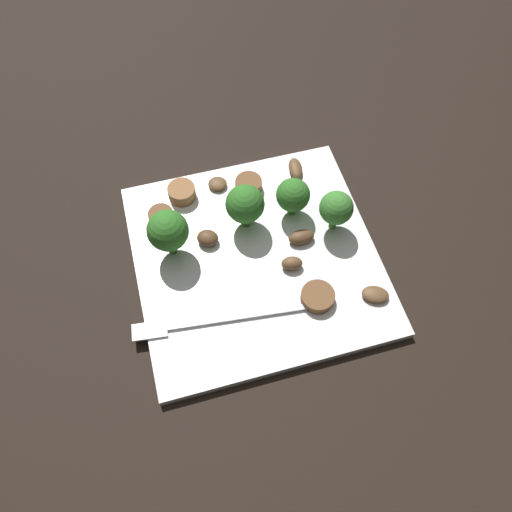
{
  "coord_description": "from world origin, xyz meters",
  "views": [
    {
      "loc": [
        0.07,
        0.27,
        0.49
      ],
      "look_at": [
        0.0,
        0.0,
        0.01
      ],
      "focal_mm": 35.81,
      "sensor_mm": 36.0,
      "label": 1
    }
  ],
  "objects": [
    {
      "name": "ground_plane",
      "position": [
        0.0,
        0.0,
        0.0
      ],
      "size": [
        1.4,
        1.4,
        0.0
      ],
      "primitive_type": "plane",
      "color": "black"
    },
    {
      "name": "plate",
      "position": [
        0.0,
        0.0,
        0.01
      ],
      "size": [
        0.26,
        0.26,
        0.01
      ],
      "primitive_type": "cube",
      "color": "white",
      "rests_on": "ground_plane"
    },
    {
      "name": "fork",
      "position": [
        0.07,
        0.06,
        0.01
      ],
      "size": [
        0.18,
        0.03,
        0.0
      ],
      "rotation": [
        0.0,
        0.0,
        -0.11
      ],
      "color": "silver",
      "rests_on": "plate"
    },
    {
      "name": "broccoli_floret_0",
      "position": [
        -0.05,
        -0.05,
        0.04
      ],
      "size": [
        0.04,
        0.04,
        0.05
      ],
      "color": "#347525",
      "rests_on": "plate"
    },
    {
      "name": "broccoli_floret_1",
      "position": [
        0.09,
        -0.03,
        0.05
      ],
      "size": [
        0.04,
        0.04,
        0.06
      ],
      "color": "#347525",
      "rests_on": "plate"
    },
    {
      "name": "broccoli_floret_2",
      "position": [
        0.0,
        -0.04,
        0.05
      ],
      "size": [
        0.04,
        0.04,
        0.06
      ],
      "color": "#347525",
      "rests_on": "plate"
    },
    {
      "name": "broccoli_floret_3",
      "position": [
        -0.09,
        -0.01,
        0.04
      ],
      "size": [
        0.04,
        0.04,
        0.05
      ],
      "color": "#408630",
      "rests_on": "plate"
    },
    {
      "name": "sausage_slice_0",
      "position": [
        -0.02,
        -0.09,
        0.02
      ],
      "size": [
        0.04,
        0.04,
        0.01
      ],
      "primitive_type": "cylinder",
      "rotation": [
        0.0,
        0.0,
        2.69
      ],
      "color": "brown",
      "rests_on": "plate"
    },
    {
      "name": "sausage_slice_1",
      "position": [
        -0.05,
        0.07,
        0.02
      ],
      "size": [
        0.05,
        0.05,
        0.01
      ],
      "primitive_type": "cylinder",
      "rotation": [
        0.0,
        0.0,
        0.46
      ],
      "color": "brown",
      "rests_on": "plate"
    },
    {
      "name": "sausage_slice_3",
      "position": [
        0.06,
        -0.1,
        0.02
      ],
      "size": [
        0.04,
        0.04,
        0.02
      ],
      "primitive_type": "cylinder",
      "rotation": [
        0.0,
        0.0,
        1.44
      ],
      "color": "brown",
      "rests_on": "plate"
    },
    {
      "name": "sausage_slice_4",
      "position": [
        0.09,
        -0.07,
        0.02
      ],
      "size": [
        0.03,
        0.03,
        0.01
      ],
      "primitive_type": "cylinder",
      "rotation": [
        0.0,
        0.0,
        3.07
      ],
      "color": "brown",
      "rests_on": "plate"
    },
    {
      "name": "mushroom_0",
      "position": [
        -0.11,
        0.08,
        0.01
      ],
      "size": [
        0.03,
        0.03,
        0.01
      ],
      "primitive_type": "ellipsoid",
      "rotation": [
        0.0,
        0.0,
        2.71
      ],
      "color": "brown",
      "rests_on": "plate"
    },
    {
      "name": "mushroom_1",
      "position": [
        -0.08,
        -0.1,
        0.02
      ],
      "size": [
        0.02,
        0.03,
        0.01
      ],
      "primitive_type": "ellipsoid",
      "rotation": [
        0.0,
        0.0,
        4.57
      ],
      "color": "brown",
      "rests_on": "plate"
    },
    {
      "name": "mushroom_2",
      "position": [
        0.02,
        -0.1,
        0.01
      ],
      "size": [
        0.03,
        0.03,
        0.01
      ],
      "primitive_type": "ellipsoid",
      "rotation": [
        0.0,
        0.0,
        5.9
      ],
      "color": "brown",
      "rests_on": "plate"
    },
    {
      "name": "mushroom_3",
      "position": [
        0.05,
        -0.03,
        0.02
      ],
      "size": [
        0.03,
        0.03,
        0.01
      ],
      "primitive_type": "ellipsoid",
      "rotation": [
        0.0,
        0.0,
        5.8
      ],
      "color": "#4C331E",
      "rests_on": "plate"
    },
    {
      "name": "mushroom_4",
      "position": [
        -0.03,
        0.02,
        0.02
      ],
      "size": [
        0.03,
        0.02,
        0.01
      ],
      "primitive_type": "ellipsoid",
      "rotation": [
        0.0,
        0.0,
        6.08
      ],
      "color": "brown",
      "rests_on": "plate"
    },
    {
      "name": "mushroom_5",
      "position": [
        -0.05,
        -0.01,
        0.02
      ],
      "size": [
        0.03,
        0.02,
        0.01
      ],
      "primitive_type": "ellipsoid",
      "rotation": [
        0.0,
        0.0,
        6.27
      ],
      "color": "#4C331E",
      "rests_on": "plate"
    }
  ]
}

